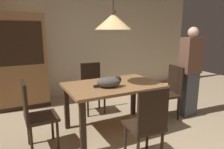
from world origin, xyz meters
TOP-DOWN VIEW (x-y plane):
  - ground at (0.00, 0.00)m, footprint 10.00×10.00m
  - back_wall at (0.00, 2.65)m, footprint 6.40×0.10m
  - dining_table at (-0.14, 0.57)m, footprint 1.40×0.90m
  - chair_right_side at (0.99, 0.56)m, footprint 0.44×0.44m
  - chair_near_front at (-0.15, -0.31)m, footprint 0.43×0.43m
  - chair_left_side at (-1.27, 0.57)m, footprint 0.41×0.41m
  - chair_far_back at (-0.13, 1.45)m, footprint 0.43×0.43m
  - cat_sleeping at (-0.25, 0.45)m, footprint 0.40×0.30m
  - pendant_lamp at (-0.14, 0.57)m, footprint 0.52×0.52m
  - hutch_bookcase at (-1.37, 2.32)m, footprint 1.12×0.45m
  - person_standing at (1.36, 0.49)m, footprint 0.36×0.22m

SIDE VIEW (x-z plane):
  - ground at x=0.00m, z-range 0.00..0.00m
  - chair_right_side at x=0.99m, z-range 0.05..0.98m
  - chair_near_front at x=-0.15m, z-range 0.05..0.98m
  - chair_left_side at x=-1.27m, z-range 0.05..0.98m
  - chair_far_back at x=-0.13m, z-range 0.05..0.98m
  - dining_table at x=-0.14m, z-range 0.27..1.02m
  - person_standing at x=1.36m, z-range 0.00..1.60m
  - cat_sleeping at x=-0.25m, z-range 0.75..0.90m
  - hutch_bookcase at x=-1.37m, z-range -0.04..1.81m
  - back_wall at x=0.00m, z-range 0.00..2.90m
  - pendant_lamp at x=-0.14m, z-range 1.01..2.31m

